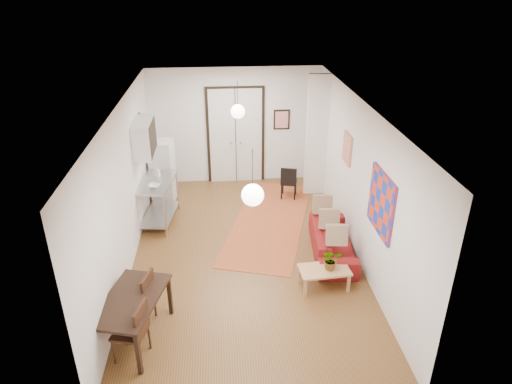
{
  "coord_description": "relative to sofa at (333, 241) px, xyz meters",
  "views": [
    {
      "loc": [
        -0.41,
        -7.39,
        4.92
      ],
      "look_at": [
        0.23,
        0.14,
        1.25
      ],
      "focal_mm": 32.0,
      "sensor_mm": 36.0,
      "label": 1
    }
  ],
  "objects": [
    {
      "name": "black_side_chair",
      "position": [
        -0.47,
        2.55,
        0.2
      ],
      "size": [
        0.45,
        0.46,
        0.82
      ],
      "rotation": [
        0.0,
        0.0,
        2.9
      ],
      "color": "black",
      "rests_on": "floor"
    },
    {
      "name": "kilim_rug",
      "position": [
        -1.06,
        1.33,
        -0.27
      ],
      "size": [
        2.49,
        4.13,
        0.01
      ],
      "primitive_type": "cube",
      "rotation": [
        0.0,
        0.0,
        -0.29
      ],
      "color": "#BA522E",
      "rests_on": "floor"
    },
    {
      "name": "stub_partition",
      "position": [
        0.17,
        2.66,
        1.18
      ],
      "size": [
        0.5,
        0.1,
        2.9
      ],
      "primitive_type": "cube",
      "color": "silver",
      "rests_on": "floor"
    },
    {
      "name": "ceiling",
      "position": [
        -1.68,
        0.11,
        2.63
      ],
      "size": [
        4.2,
        7.0,
        0.02
      ],
      "primitive_type": "cube",
      "color": "white",
      "rests_on": "wall_back"
    },
    {
      "name": "wall_back",
      "position": [
        -1.68,
        3.61,
        1.18
      ],
      "size": [
        4.2,
        0.02,
        2.9
      ],
      "primitive_type": "cube",
      "color": "silver",
      "rests_on": "floor"
    },
    {
      "name": "soap_bottle",
      "position": [
        -3.43,
        1.75,
        0.81
      ],
      "size": [
        0.11,
        0.11,
        0.2
      ],
      "primitive_type": "imported",
      "rotation": [
        0.0,
        0.0,
        -0.28
      ],
      "color": "#4F9EAB",
      "rests_on": "kitchen_counter"
    },
    {
      "name": "sofa",
      "position": [
        0.0,
        0.0,
        0.0
      ],
      "size": [
        1.93,
        0.91,
        0.55
      ],
      "primitive_type": "imported",
      "rotation": [
        0.0,
        0.0,
        1.47
      ],
      "color": "maroon",
      "rests_on": "floor"
    },
    {
      "name": "dining_chair_far",
      "position": [
        -3.42,
        -2.25,
        0.25
      ],
      "size": [
        0.53,
        0.66,
        0.91
      ],
      "rotation": [
        0.0,
        0.0,
        -1.83
      ],
      "color": "#361F11",
      "rests_on": "floor"
    },
    {
      "name": "dining_chair_near",
      "position": [
        -3.42,
        -1.55,
        0.25
      ],
      "size": [
        0.53,
        0.66,
        0.91
      ],
      "rotation": [
        0.0,
        0.0,
        -1.83
      ],
      "color": "#361F11",
      "rests_on": "floor"
    },
    {
      "name": "pendant_front",
      "position": [
        -1.68,
        -1.89,
        1.98
      ],
      "size": [
        0.3,
        0.3,
        0.8
      ],
      "color": "white",
      "rests_on": "ceiling"
    },
    {
      "name": "poster_back",
      "position": [
        -0.53,
        3.58,
        1.33
      ],
      "size": [
        0.4,
        0.03,
        0.5
      ],
      "primitive_type": "cube",
      "color": "red",
      "rests_on": "wall_back"
    },
    {
      "name": "wall_left",
      "position": [
        -3.78,
        0.11,
        1.18
      ],
      "size": [
        0.02,
        7.0,
        2.9
      ],
      "primitive_type": "cube",
      "color": "silver",
      "rests_on": "floor"
    },
    {
      "name": "coffee_table",
      "position": [
        -0.39,
        -1.03,
        0.05
      ],
      "size": [
        0.88,
        0.54,
        0.38
      ],
      "rotation": [
        0.0,
        0.0,
        0.08
      ],
      "color": "tan",
      "rests_on": "floor"
    },
    {
      "name": "print_left",
      "position": [
        -3.75,
        2.11,
        1.68
      ],
      "size": [
        0.03,
        0.44,
        0.54
      ],
      "primitive_type": "cube",
      "color": "olive",
      "rests_on": "wall_left"
    },
    {
      "name": "fridge",
      "position": [
        -3.43,
        2.64,
        0.45
      ],
      "size": [
        0.58,
        0.58,
        1.45
      ],
      "primitive_type": "cube",
      "rotation": [
        0.0,
        0.0,
        -0.14
      ],
      "color": "silver",
      "rests_on": "floor"
    },
    {
      "name": "pendant_back",
      "position": [
        -1.68,
        2.11,
        1.98
      ],
      "size": [
        0.3,
        0.3,
        0.8
      ],
      "color": "white",
      "rests_on": "ceiling"
    },
    {
      "name": "wall_front",
      "position": [
        -1.68,
        -3.39,
        1.18
      ],
      "size": [
        4.2,
        0.02,
        2.9
      ],
      "primitive_type": "cube",
      "color": "silver",
      "rests_on": "floor"
    },
    {
      "name": "kitchen_counter",
      "position": [
        -3.43,
        1.5,
        0.37
      ],
      "size": [
        0.81,
        1.35,
        0.98
      ],
      "rotation": [
        0.0,
        0.0,
        -0.14
      ],
      "color": "#AAADAF",
      "rests_on": "floor"
    },
    {
      "name": "wall_right",
      "position": [
        0.42,
        0.11,
        1.18
      ],
      "size": [
        0.02,
        7.0,
        2.9
      ],
      "primitive_type": "cube",
      "color": "silver",
      "rests_on": "floor"
    },
    {
      "name": "potted_plant",
      "position": [
        -0.29,
        -1.03,
        0.29
      ],
      "size": [
        0.31,
        0.35,
        0.37
      ],
      "primitive_type": "imported",
      "rotation": [
        0.0,
        0.0,
        0.08
      ],
      "color": "#2C6330",
      "rests_on": "coffee_table"
    },
    {
      "name": "wall_cabinet",
      "position": [
        -3.6,
        1.61,
        1.63
      ],
      "size": [
        0.35,
        1.0,
        0.7
      ],
      "primitive_type": "cube",
      "color": "white",
      "rests_on": "wall_left"
    },
    {
      "name": "painting_abstract",
      "position": [
        0.4,
        0.91,
        1.53
      ],
      "size": [
        0.05,
        0.5,
        0.6
      ],
      "primitive_type": "cube",
      "color": "beige",
      "rests_on": "wall_right"
    },
    {
      "name": "double_doors",
      "position": [
        -1.68,
        3.56,
        0.93
      ],
      "size": [
        1.44,
        0.06,
        2.5
      ],
      "primitive_type": "cube",
      "color": "silver",
      "rests_on": "wall_back"
    },
    {
      "name": "painting_popart",
      "position": [
        0.4,
        -1.14,
        1.38
      ],
      "size": [
        0.05,
        1.0,
        1.0
      ],
      "primitive_type": "cube",
      "color": "red",
      "rests_on": "wall_right"
    },
    {
      "name": "floor",
      "position": [
        -1.68,
        0.11,
        -0.27
      ],
      "size": [
        7.0,
        7.0,
        0.0
      ],
      "primitive_type": "plane",
      "color": "brown",
      "rests_on": "ground"
    },
    {
      "name": "dining_table",
      "position": [
        -3.43,
        -1.99,
        0.38
      ],
      "size": [
        1.07,
        1.47,
        0.73
      ],
      "rotation": [
        0.0,
        0.0,
        -0.26
      ],
      "color": "black",
      "rests_on": "floor"
    },
    {
      "name": "bowl",
      "position": [
        -3.43,
        1.2,
        0.73
      ],
      "size": [
        0.28,
        0.28,
        0.06
      ],
      "primitive_type": "imported",
      "rotation": [
        0.0,
        0.0,
        -0.28
      ],
      "color": "silver",
      "rests_on": "kitchen_counter"
    }
  ]
}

